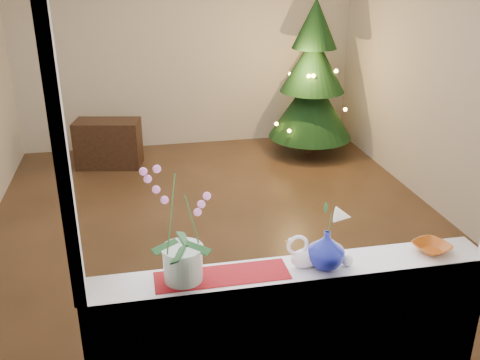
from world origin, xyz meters
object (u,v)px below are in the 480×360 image
object	(u,v)px
orchid_pot	(181,225)
blue_vase	(326,247)
paperweight	(347,260)
swan	(305,252)
side_table	(108,144)
xmas_tree	(312,79)
amber_dish	(431,248)

from	to	relation	value
orchid_pot	blue_vase	distance (m)	0.78
paperweight	blue_vase	bearing A→B (deg)	172.71
blue_vase	swan	bearing A→B (deg)	168.85
paperweight	orchid_pot	bearing A→B (deg)	177.64
orchid_pot	side_table	distance (m)	4.31
orchid_pot	blue_vase	xyz separation A→B (m)	(0.76, -0.02, -0.20)
blue_vase	xmas_tree	distance (m)	4.37
amber_dish	xmas_tree	distance (m)	4.20
paperweight	amber_dish	xyz separation A→B (m)	(0.52, 0.04, -0.01)
paperweight	side_table	xyz separation A→B (m)	(-1.40, 4.21, -0.66)
xmas_tree	amber_dish	bearing A→B (deg)	-99.58
swan	xmas_tree	distance (m)	4.39
blue_vase	paperweight	size ratio (longest dim) A/B	3.70
swan	paperweight	bearing A→B (deg)	-10.11
amber_dish	swan	bearing A→B (deg)	-179.47
orchid_pot	swan	distance (m)	0.69
amber_dish	orchid_pot	bearing A→B (deg)	-179.70
blue_vase	amber_dish	world-z (taller)	blue_vase
blue_vase	side_table	xyz separation A→B (m)	(-1.28, 4.19, -0.75)
paperweight	xmas_tree	xyz separation A→B (m)	(1.22, 4.18, 0.05)
paperweight	swan	bearing A→B (deg)	170.87
orchid_pot	side_table	xyz separation A→B (m)	(-0.53, 4.17, -0.94)
amber_dish	side_table	bearing A→B (deg)	114.74
swan	side_table	world-z (taller)	swan
swan	xmas_tree	xyz separation A→B (m)	(1.44, 4.14, -0.01)
orchid_pot	paperweight	xyz separation A→B (m)	(0.87, -0.04, -0.28)
orchid_pot	paperweight	bearing A→B (deg)	-2.36
blue_vase	amber_dish	size ratio (longest dim) A/B	1.44
xmas_tree	paperweight	bearing A→B (deg)	-106.25
orchid_pot	swan	world-z (taller)	orchid_pot
blue_vase	paperweight	bearing A→B (deg)	-7.29
orchid_pot	xmas_tree	distance (m)	4.65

